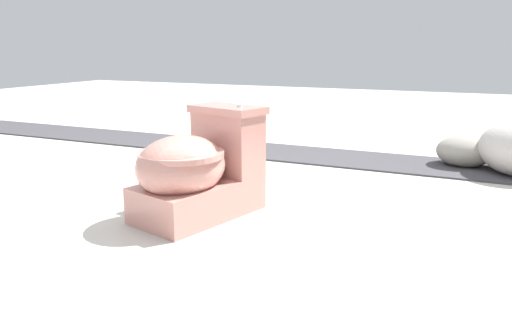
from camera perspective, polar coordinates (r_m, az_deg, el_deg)
ground_plane at (r=2.61m, az=-2.95°, el=-4.71°), size 14.00×14.00×0.00m
gravel_strip at (r=3.58m, az=13.22°, el=-0.09°), size 0.56×8.00×0.01m
toilet at (r=2.35m, az=-6.76°, el=-1.23°), size 0.71×0.53×0.52m
boulder_near at (r=3.60m, az=22.77°, el=0.95°), size 0.41×0.44×0.21m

